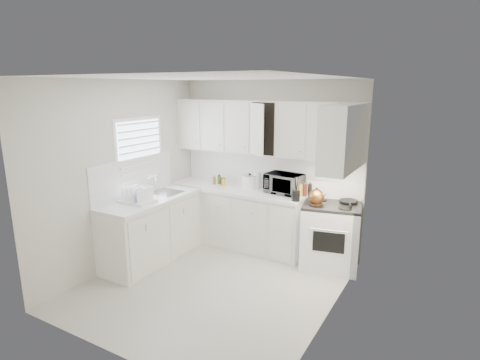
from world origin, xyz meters
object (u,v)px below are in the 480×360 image
Objects in this scene: stove at (331,227)px; microwave at (284,181)px; dish_rack at (137,194)px; utensil_crock at (296,189)px; rice_cooker at (250,181)px; tea_kettle at (316,196)px.

stove is 2.24× the size of microwave.
microwave is 1.19× the size of dish_rack.
microwave is 0.44m from utensil_crock.
rice_cooker is 0.54× the size of dish_rack.
stove is 1.45m from rice_cooker.
stove is 0.73m from utensil_crock.
utensil_crock is (-0.46, -0.18, 0.53)m from stove.
rice_cooker is 0.68× the size of utensil_crock.
tea_kettle is (-0.18, -0.16, 0.47)m from stove.
microwave is (-0.60, 0.29, 0.07)m from tea_kettle.
microwave reaches higher than utensil_crock.
rice_cooker is (-1.18, 0.29, 0.01)m from tea_kettle.
microwave is 2.12m from dish_rack.
microwave reaches higher than dish_rack.
rice_cooker is 1.74m from dish_rack.
rice_cooker is at bearing 162.43° from stove.
stove is 0.53m from tea_kettle.
rice_cooker is (-0.58, 0.00, -0.06)m from microwave.
dish_rack is at bearing -162.89° from stove.
tea_kettle is 0.29m from utensil_crock.
rice_cooker is at bearing -173.85° from microwave.
stove is at bearing 36.07° from tea_kettle.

